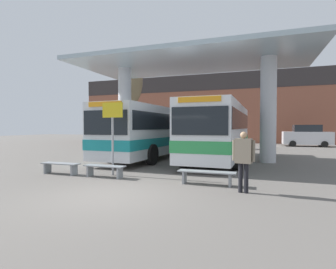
{
  "coord_description": "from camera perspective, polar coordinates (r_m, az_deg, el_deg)",
  "views": [
    {
      "loc": [
        3.97,
        -6.45,
        1.94
      ],
      "look_at": [
        0.0,
        4.89,
        1.6
      ],
      "focal_mm": 28.0,
      "sensor_mm": 36.0,
      "label": 1
    }
  ],
  "objects": [
    {
      "name": "station_canopy",
      "position": [
        16.16,
        4.81,
        12.77
      ],
      "size": [
        13.83,
        6.63,
        6.01
      ],
      "color": "silver",
      "rests_on": "ground_plane"
    },
    {
      "name": "waiting_bench_near_pillar",
      "position": [
        8.98,
        8.41,
        -8.6
      ],
      "size": [
        1.93,
        0.44,
        0.46
      ],
      "color": "gray",
      "rests_on": "ground_plane"
    },
    {
      "name": "ground_plane",
      "position": [
        7.82,
        -12.23,
        -12.79
      ],
      "size": [
        100.0,
        100.0,
        0.0
      ],
      "primitive_type": "plane",
      "color": "#605B56"
    },
    {
      "name": "info_sign_platform",
      "position": [
        10.77,
        -11.97,
        2.38
      ],
      "size": [
        0.9,
        0.09,
        2.93
      ],
      "color": "gray",
      "rests_on": "ground_plane"
    },
    {
      "name": "waiting_bench_mid_platform",
      "position": [
        11.74,
        -22.36,
        -6.32
      ],
      "size": [
        1.69,
        0.44,
        0.46
      ],
      "color": "gray",
      "rests_on": "ground_plane"
    },
    {
      "name": "poplar_tree_behind_left",
      "position": [
        27.47,
        -7.98,
        11.4
      ],
      "size": [
        2.3,
        2.3,
        9.26
      ],
      "color": "brown",
      "rests_on": "ground_plane"
    },
    {
      "name": "townhouse_backdrop",
      "position": [
        33.52,
        12.49,
        6.89
      ],
      "size": [
        40.0,
        0.58,
        8.64
      ],
      "color": "brown",
      "rests_on": "ground_plane"
    },
    {
      "name": "pedestrian_waiting",
      "position": [
        8.05,
        16.12,
        -4.41
      ],
      "size": [
        0.67,
        0.34,
        1.81
      ],
      "rotation": [
        0.0,
        0.0,
        -0.18
      ],
      "color": "black",
      "rests_on": "ground_plane"
    },
    {
      "name": "transit_bus_left_bay",
      "position": [
        17.29,
        -2.02,
        1.0
      ],
      "size": [
        3.09,
        12.14,
        3.11
      ],
      "rotation": [
        0.0,
        0.0,
        3.1
      ],
      "color": "silver",
      "rests_on": "ground_plane"
    },
    {
      "name": "waiting_bench_far_platform",
      "position": [
        10.47,
        -13.64,
        -7.21
      ],
      "size": [
        1.66,
        0.44,
        0.46
      ],
      "color": "gray",
      "rests_on": "ground_plane"
    },
    {
      "name": "parked_car_street",
      "position": [
        29.67,
        27.96,
        -0.3
      ],
      "size": [
        4.48,
        2.14,
        2.16
      ],
      "rotation": [
        0.0,
        0.0,
        0.01
      ],
      "color": "silver",
      "rests_on": "ground_plane"
    },
    {
      "name": "transit_bus_center_bay",
      "position": [
        15.41,
        11.16,
        1.01
      ],
      "size": [
        2.89,
        10.2,
        3.18
      ],
      "rotation": [
        0.0,
        0.0,
        3.12
      ],
      "color": "silver",
      "rests_on": "ground_plane"
    }
  ]
}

